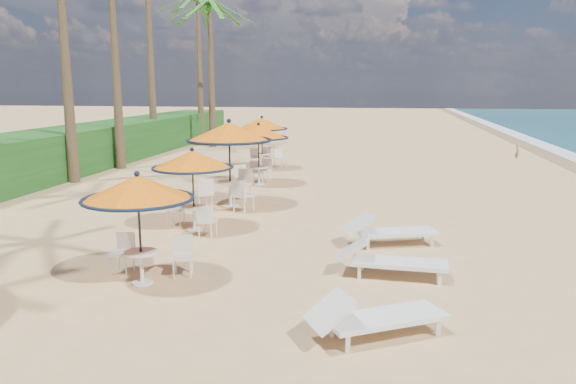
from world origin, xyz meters
name	(u,v)px	position (x,y,z in m)	size (l,w,h in m)	color
ground	(391,298)	(0.00, 0.00, 0.00)	(160.00, 160.00, 0.00)	tan
scrub_hedge	(48,154)	(-13.50, 11.00, 0.90)	(3.00, 40.00, 1.80)	#194716
station_0	(139,198)	(-4.57, 0.02, 1.62)	(2.04, 2.04, 2.13)	black
station_1	(192,167)	(-4.91, 3.86, 1.62)	(2.04, 2.04, 2.12)	black
station_2	(229,143)	(-4.76, 6.75, 1.95)	(2.55, 2.64, 2.66)	black
station_3	(258,139)	(-4.77, 10.62, 1.68)	(2.20, 2.20, 2.30)	black
station_4	(263,130)	(-5.45, 14.56, 1.70)	(2.23, 2.29, 2.33)	black
lounger_near	(373,316)	(-0.28, -1.66, 0.35)	(2.14, 1.61, 0.75)	white
lounger_mid	(388,259)	(-0.05, 1.11, 0.35)	(2.13, 0.76, 0.75)	white
lounger_far	(387,230)	(-0.07, 3.29, 0.36)	(2.25, 1.33, 0.77)	white
palm_6	(210,16)	(-10.24, 22.56, 7.50)	(5.00, 5.00, 8.24)	brown
palm_7	(198,8)	(-12.10, 26.03, 8.41)	(5.00, 5.00, 9.21)	brown
person	(517,151)	(6.29, 19.75, 0.41)	(0.30, 0.20, 0.82)	#956E4C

